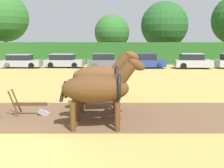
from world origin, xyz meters
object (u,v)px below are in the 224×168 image
at_px(draft_horse_trail_right, 102,76).
at_px(parked_car_center, 145,61).
at_px(tree_center_left, 164,25).
at_px(parked_car_center_left, 105,61).
at_px(parked_car_left, 64,61).
at_px(tree_left, 112,32).
at_px(plow, 33,107).
at_px(parked_car_center_right, 193,61).
at_px(draft_horse_trail_left, 101,77).
at_px(draft_horse_lead_right, 100,86).
at_px(tree_far_left, 5,18).
at_px(draft_horse_lead_left, 99,88).
at_px(farmer_beside_team, 109,80).
at_px(parked_car_far_left, 21,61).

bearing_deg(draft_horse_trail_right, parked_car_center, 77.04).
bearing_deg(tree_center_left, parked_car_center_left, -123.24).
bearing_deg(parked_car_left, parked_car_center_left, 1.10).
bearing_deg(draft_horse_trail_right, parked_car_left, 104.70).
relative_size(tree_left, parked_car_center_left, 1.72).
distance_m(plow, parked_car_center_left, 19.67).
height_order(parked_car_center_left, parked_car_center, parked_car_center).
bearing_deg(parked_car_center_right, draft_horse_trail_left, -113.26).
relative_size(draft_horse_lead_right, draft_horse_trail_left, 1.05).
bearing_deg(tree_far_left, parked_car_center, -27.75).
relative_size(tree_center_left, parked_car_center_right, 2.25).
bearing_deg(plow, parked_car_left, 96.06).
xyz_separation_m(draft_horse_lead_right, parked_car_center_left, (-1.42, 20.05, -0.50)).
bearing_deg(tree_center_left, draft_horse_lead_left, -100.79).
height_order(tree_far_left, farmer_beside_team, tree_far_left).
xyz_separation_m(tree_center_left, farmer_beside_team, (-6.30, -28.09, -4.24)).
height_order(draft_horse_lead_right, parked_car_center_left, draft_horse_lead_right).
xyz_separation_m(tree_center_left, parked_car_center, (-3.45, -11.77, -4.42)).
bearing_deg(draft_horse_lead_left, parked_car_left, 102.43).
height_order(draft_horse_lead_left, parked_car_center_left, draft_horse_lead_left).
distance_m(parked_car_far_left, parked_car_center_left, 9.10).
relative_size(tree_left, parked_car_center, 1.58).
xyz_separation_m(draft_horse_lead_left, parked_car_far_left, (-10.57, 20.85, -0.66)).
bearing_deg(plow, parked_car_center_right, 58.22).
distance_m(tree_left, draft_horse_trail_right, 29.52).
distance_m(tree_far_left, draft_horse_trail_right, 33.13).
bearing_deg(parked_car_center_left, parked_car_center, -2.27).
bearing_deg(parked_car_center, tree_center_left, 68.34).
bearing_deg(parked_car_center, parked_car_center_right, -7.36).
relative_size(parked_car_left, parked_car_center_left, 1.10).
distance_m(parked_car_left, parked_car_center_right, 13.88).
bearing_deg(draft_horse_trail_right, tree_far_left, 117.32).
bearing_deg(plow, draft_horse_lead_left, -33.06).
distance_m(draft_horse_lead_left, parked_car_center_left, 21.26).
bearing_deg(draft_horse_trail_right, tree_center_left, 74.37).
xyz_separation_m(farmer_beside_team, parked_car_far_left, (-10.58, 15.87, -0.23)).
xyz_separation_m(tree_left, parked_car_center_right, (9.22, -11.70, -3.41)).
bearing_deg(draft_horse_lead_right, parked_car_far_left, 114.85).
height_order(draft_horse_trail_right, farmer_beside_team, draft_horse_trail_right).
bearing_deg(draft_horse_lead_right, plow, 167.81).
bearing_deg(parked_car_center_left, tree_center_left, 53.15).
bearing_deg(draft_horse_trail_right, tree_left, 89.00).
bearing_deg(draft_horse_trail_right, parked_car_center_right, 62.20).
bearing_deg(parked_car_left, farmer_beside_team, -66.36).
bearing_deg(draft_horse_lead_right, parked_car_center, 78.53).
relative_size(draft_horse_trail_right, parked_car_center_right, 0.76).
height_order(tree_center_left, parked_car_center_left, tree_center_left).
bearing_deg(draft_horse_lead_right, draft_horse_trail_left, 90.15).
relative_size(draft_horse_lead_right, parked_car_center_right, 0.78).
relative_size(tree_left, plow, 4.26).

